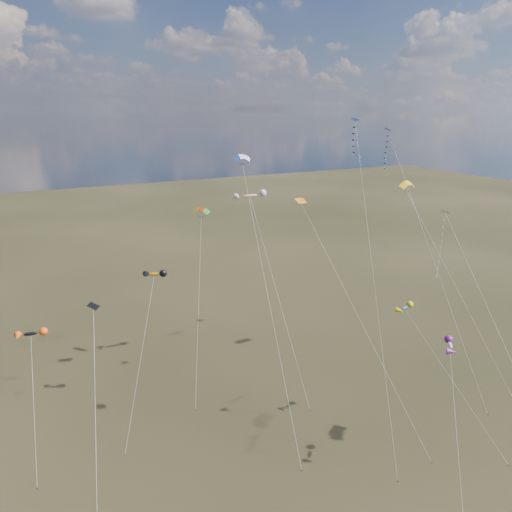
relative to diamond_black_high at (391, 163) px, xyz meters
name	(u,v)px	position (x,y,z in m)	size (l,w,h in m)	color
ground	(342,501)	(-25.19, -24.43, -27.58)	(400.00, 400.00, 0.00)	black
diamond_black_high	(391,163)	(0.00, 0.00, 0.00)	(2.55, 24.17, 32.45)	black
diamond_navy_tall	(357,162)	(-13.60, -9.04, 1.70)	(6.25, 17.92, 34.09)	#100F45
diamond_black_mid	(95,408)	(-45.38, -20.49, -13.17)	(4.26, 14.38, 20.79)	black
diamond_navy_right	(447,257)	(-10.94, -20.72, -6.68)	(1.81, 21.88, 25.48)	#0D1E4F
diamond_orange_center	(337,273)	(-20.88, -15.97, -8.25)	(10.04, 12.42, 26.57)	orange
parafoil_yellow	(408,184)	(-1.50, -5.19, -2.16)	(5.26, 19.07, 26.18)	#E4AB0E
parafoil_blue_white	(243,159)	(-24.15, -0.82, 1.81)	(3.55, 19.70, 30.18)	#204BAE
parafoil_tricolor	(201,210)	(-27.34, 5.48, -5.33)	(6.88, 12.11, 22.93)	#C8CC0F
novelty_black_orange	(31,334)	(-49.38, -1.34, -15.21)	(2.90, 9.23, 12.87)	black
novelty_orange_black	(154,275)	(-35.67, -0.59, -11.06)	(7.90, 9.59, 17.08)	#C76C00
novelty_white_purple	(450,346)	(-14.18, -25.04, -13.69)	(6.95, 10.22, 14.37)	silver
novelty_redwhite_stripe	(250,196)	(-21.14, 3.25, -3.59)	(4.12, 15.75, 24.67)	red
novelty_blue_yellow	(406,309)	(-11.98, -17.04, -13.57)	(6.14, 12.35, 14.53)	blue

